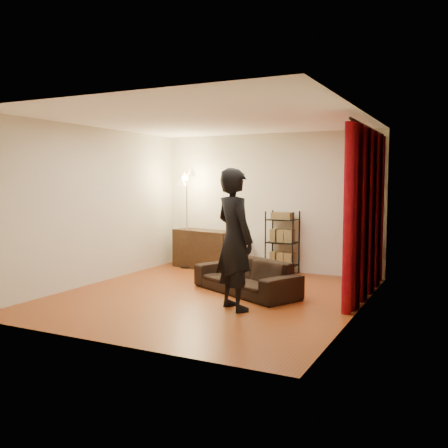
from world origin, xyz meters
The scene contains 14 objects.
floor centered at (0.00, 0.00, 0.00)m, with size 5.00×5.00×0.00m, color brown.
ceiling centered at (0.00, 0.00, 2.70)m, with size 5.00×5.00×0.00m, color white.
wall_back centered at (0.00, 2.50, 1.35)m, with size 5.00×5.00×0.00m, color beige.
wall_front centered at (0.00, -2.50, 1.35)m, with size 5.00×5.00×0.00m, color beige.
wall_left centered at (-2.25, 0.00, 1.35)m, with size 5.00×5.00×0.00m, color beige.
wall_right centered at (2.25, 0.00, 1.35)m, with size 5.00×5.00×0.00m, color beige.
curtain_rod centered at (2.15, 1.12, 2.58)m, with size 0.04×0.04×2.65m, color black.
curtain centered at (2.13, 1.12, 1.28)m, with size 0.22×2.65×2.55m, color maroon, non-canonical shape.
sofa centered at (0.42, 0.43, 0.27)m, with size 1.87×0.73×0.55m, color black.
person centered at (0.68, -0.55, 0.98)m, with size 0.71×0.47×1.95m, color black.
media_cabinet centered at (-1.25, 2.13, 0.39)m, with size 1.33×0.50×0.78m, color #311F11.
storage_boxes centered at (-0.47, 2.23, 0.32)m, with size 0.39×0.31×0.64m, color white, non-canonical shape.
wire_shelf centered at (0.37, 2.28, 0.60)m, with size 0.55×0.38×1.20m, color black, non-canonical shape.
floor_lamp centered at (-1.60, 2.03, 0.99)m, with size 0.36×0.36×1.98m, color silver, non-canonical shape.
Camera 1 is at (3.57, -6.72, 1.79)m, focal length 40.00 mm.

